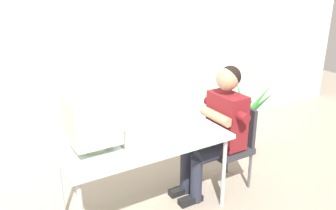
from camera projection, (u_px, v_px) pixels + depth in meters
The scene contains 8 objects.
wall_back at pixel (109, 27), 3.97m from camera, with size 8.00×0.10×3.00m, color silver.
desk at pixel (143, 143), 2.98m from camera, with size 1.44×0.72×0.74m.
crt_monitor at pixel (92, 119), 2.70m from camera, with size 0.38×0.38×0.43m.
keyboard at pixel (130, 141), 2.86m from camera, with size 0.16×0.41×0.03m.
office_chair at pixel (232, 142), 3.51m from camera, with size 0.41×0.41×0.84m.
person_seated at pixel (219, 125), 3.35m from camera, with size 0.70×0.59×1.26m.
potted_plant at pixel (244, 124), 4.19m from camera, with size 0.77×0.71×0.87m.
desk_mug at pixel (111, 125), 3.08m from camera, with size 0.09×0.10×0.11m.
Camera 1 is at (-1.20, -2.41, 2.02)m, focal length 37.25 mm.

